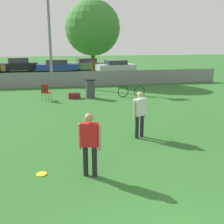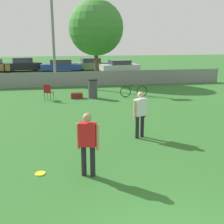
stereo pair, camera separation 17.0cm
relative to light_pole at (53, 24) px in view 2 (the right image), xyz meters
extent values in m
cube|color=gray|center=(1.83, -0.94, -3.91)|extent=(22.36, 0.03, 1.10)
cylinder|color=slate|center=(13.01, -0.94, -3.86)|extent=(0.07, 0.07, 1.21)
cylinder|color=gray|center=(0.00, 0.00, -0.91)|extent=(0.20, 0.20, 7.11)
cylinder|color=brown|center=(3.35, 1.10, -3.13)|extent=(0.32, 0.32, 2.66)
sphere|color=#3D7F33|center=(3.35, 1.10, -0.17)|extent=(4.35, 4.35, 4.35)
cylinder|color=black|center=(2.87, -12.87, -4.06)|extent=(0.13, 0.13, 0.81)
cylinder|color=black|center=(3.08, -12.78, -4.06)|extent=(0.13, 0.13, 0.81)
cube|color=silver|center=(2.97, -12.82, -3.36)|extent=(0.47, 0.37, 0.59)
sphere|color=#D8AD8C|center=(2.97, -12.82, -2.92)|extent=(0.22, 0.22, 0.22)
cylinder|color=#D8AD8C|center=(2.74, -12.92, -3.42)|extent=(0.08, 0.08, 0.66)
cylinder|color=#D8AD8C|center=(3.20, -12.72, -3.42)|extent=(0.08, 0.08, 0.66)
cylinder|color=black|center=(0.78, -15.32, -4.06)|extent=(0.13, 0.13, 0.81)
cylinder|color=black|center=(0.99, -15.40, -4.06)|extent=(0.13, 0.13, 0.81)
cube|color=red|center=(0.89, -15.36, -3.36)|extent=(0.47, 0.35, 0.59)
sphere|color=tan|center=(0.89, -15.36, -2.92)|extent=(0.22, 0.22, 0.22)
cylinder|color=tan|center=(0.65, -15.28, -3.42)|extent=(0.08, 0.08, 0.66)
cylinder|color=tan|center=(1.12, -15.45, -3.42)|extent=(0.08, 0.08, 0.66)
cylinder|color=yellow|center=(-0.33, -15.04, -4.45)|extent=(0.27, 0.27, 0.03)
torus|color=yellow|center=(-0.33, -15.04, -4.45)|extent=(0.27, 0.27, 0.03)
cylinder|color=#333338|center=(-0.08, -5.60, -4.24)|extent=(0.02, 0.02, 0.44)
cylinder|color=#333338|center=(-0.42, -5.44, -4.24)|extent=(0.02, 0.02, 0.44)
cylinder|color=#333338|center=(-0.24, -5.94, -4.24)|extent=(0.02, 0.02, 0.44)
cylinder|color=#333338|center=(-0.58, -5.78, -4.24)|extent=(0.02, 0.02, 0.44)
cube|color=maroon|center=(-0.33, -5.69, -4.00)|extent=(0.56, 0.56, 0.03)
cube|color=maroon|center=(-0.41, -5.87, -3.76)|extent=(0.40, 0.20, 0.46)
torus|color=black|center=(4.19, -5.64, -4.13)|extent=(0.66, 0.07, 0.66)
torus|color=black|center=(5.20, -5.68, -4.13)|extent=(0.66, 0.07, 0.66)
cylinder|color=#267238|center=(4.69, -5.66, -3.96)|extent=(0.93, 0.07, 0.04)
cylinder|color=#267238|center=(4.47, -5.65, -3.96)|extent=(0.03, 0.03, 0.34)
cylinder|color=#267238|center=(5.12, -5.67, -3.96)|extent=(0.03, 0.03, 0.31)
cube|color=black|center=(4.47, -5.65, -3.77)|extent=(0.16, 0.07, 0.04)
cylinder|color=black|center=(5.12, -5.67, -3.81)|extent=(0.04, 0.44, 0.03)
cylinder|color=#3F3F44|center=(2.21, -5.55, -3.94)|extent=(0.54, 0.54, 1.05)
cylinder|color=black|center=(2.21, -5.55, -3.37)|extent=(0.56, 0.56, 0.08)
cube|color=maroon|center=(1.26, -5.44, -4.31)|extent=(0.69, 0.38, 0.31)
cube|color=black|center=(1.26, -5.44, -4.14)|extent=(0.59, 0.04, 0.02)
cylinder|color=black|center=(-5.52, 11.17, -4.14)|extent=(0.65, 0.20, 0.64)
cylinder|color=black|center=(-5.58, 9.57, -4.14)|extent=(0.65, 0.20, 0.64)
cylinder|color=black|center=(-2.54, 11.69, -4.14)|extent=(0.66, 0.30, 0.64)
cylinder|color=black|center=(-2.23, 10.16, -4.14)|extent=(0.66, 0.30, 0.64)
cylinder|color=black|center=(-4.96, 11.21, -4.14)|extent=(0.66, 0.30, 0.64)
cylinder|color=black|center=(-4.65, 9.68, -4.14)|extent=(0.66, 0.30, 0.64)
cube|color=black|center=(-3.59, 10.68, -3.90)|extent=(4.25, 2.53, 0.75)
cube|color=#2D333D|center=(-3.59, 10.68, -3.24)|extent=(2.34, 1.95, 0.56)
cylinder|color=black|center=(1.98, 10.45, -4.15)|extent=(0.62, 0.21, 0.61)
cylinder|color=black|center=(1.90, 8.83, -4.15)|extent=(0.62, 0.21, 0.61)
cylinder|color=black|center=(-0.70, 10.59, -4.15)|extent=(0.62, 0.21, 0.61)
cylinder|color=black|center=(-0.78, 8.96, -4.15)|extent=(0.62, 0.21, 0.61)
cube|color=navy|center=(0.60, 9.71, -3.95)|extent=(4.42, 2.06, 0.64)
cube|color=#2D333D|center=(0.60, 9.71, -3.38)|extent=(2.33, 1.73, 0.48)
cylinder|color=black|center=(5.12, 11.73, -4.14)|extent=(0.66, 0.25, 0.64)
cylinder|color=black|center=(5.29, 10.20, -4.14)|extent=(0.66, 0.25, 0.64)
cylinder|color=black|center=(2.66, 11.46, -4.14)|extent=(0.66, 0.25, 0.64)
cylinder|color=black|center=(2.84, 9.93, -4.14)|extent=(0.66, 0.25, 0.64)
cube|color=#59724C|center=(3.98, 10.83, -3.92)|extent=(4.15, 2.19, 0.66)
cube|color=#2D333D|center=(3.98, 10.83, -3.35)|extent=(2.23, 1.77, 0.50)
cylinder|color=black|center=(7.86, 8.52, -4.13)|extent=(0.68, 0.25, 0.67)
cylinder|color=black|center=(8.04, 6.95, -4.13)|extent=(0.68, 0.25, 0.67)
cylinder|color=black|center=(5.37, 8.24, -4.13)|extent=(0.68, 0.25, 0.67)
cylinder|color=black|center=(5.55, 6.66, -4.13)|extent=(0.68, 0.25, 0.67)
cube|color=#B7B7BC|center=(6.71, 7.59, -3.93)|extent=(4.22, 2.25, 0.62)
cube|color=#2D333D|center=(6.71, 7.59, -3.39)|extent=(2.27, 1.82, 0.46)
camera|label=1|loc=(0.08, -21.84, -1.12)|focal=45.00mm
camera|label=2|loc=(0.25, -21.88, -1.12)|focal=45.00mm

